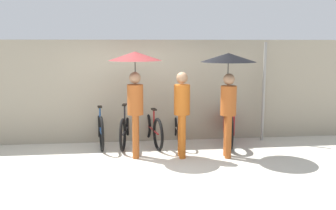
# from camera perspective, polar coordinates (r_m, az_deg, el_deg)

# --- Properties ---
(ground_plane) EXTENTS (30.00, 30.00, 0.00)m
(ground_plane) POSITION_cam_1_polar(r_m,az_deg,el_deg) (7.12, -3.87, -9.54)
(ground_plane) COLOR beige
(back_wall) EXTENTS (10.99, 0.12, 2.39)m
(back_wall) POSITION_cam_1_polar(r_m,az_deg,el_deg) (8.83, -4.60, 2.12)
(back_wall) COLOR gray
(back_wall) RESTS_ON ground
(parked_bicycle_0) EXTENTS (0.44, 1.77, 1.01)m
(parked_bicycle_0) POSITION_cam_1_polar(r_m,az_deg,el_deg) (8.70, -10.34, -3.48)
(parked_bicycle_0) COLOR black
(parked_bicycle_0) RESTS_ON ground
(parked_bicycle_1) EXTENTS (0.44, 1.80, 1.02)m
(parked_bicycle_1) POSITION_cam_1_polar(r_m,az_deg,el_deg) (8.66, -6.41, -3.56)
(parked_bicycle_1) COLOR black
(parked_bicycle_1) RESTS_ON ground
(parked_bicycle_2) EXTENTS (0.50, 1.77, 1.10)m
(parked_bicycle_2) POSITION_cam_1_polar(r_m,az_deg,el_deg) (8.63, -2.47, -3.56)
(parked_bicycle_2) COLOR black
(parked_bicycle_2) RESTS_ON ground
(parked_bicycle_3) EXTENTS (0.44, 1.63, 1.04)m
(parked_bicycle_3) POSITION_cam_1_polar(r_m,az_deg,el_deg) (8.76, 1.39, -3.51)
(parked_bicycle_3) COLOR black
(parked_bicycle_3) RESTS_ON ground
(pedestrian_leading) EXTENTS (1.08, 1.08, 2.15)m
(pedestrian_leading) POSITION_cam_1_polar(r_m,az_deg,el_deg) (7.55, -5.04, 4.84)
(pedestrian_leading) COLOR #9E4C1E
(pedestrian_leading) RESTS_ON ground
(pedestrian_center) EXTENTS (0.32, 0.32, 1.75)m
(pedestrian_center) POSITION_cam_1_polar(r_m,az_deg,el_deg) (7.52, 2.13, -0.41)
(pedestrian_center) COLOR #B25619
(pedestrian_center) RESTS_ON ground
(pedestrian_trailing) EXTENTS (1.12, 1.12, 2.12)m
(pedestrian_trailing) POSITION_cam_1_polar(r_m,az_deg,el_deg) (7.63, 9.18, 4.78)
(pedestrian_trailing) COLOR #9E4C1E
(pedestrian_trailing) RESTS_ON ground
(motorcycle) EXTENTS (0.75, 2.10, 0.95)m
(motorcycle) POSITION_cam_1_polar(r_m,az_deg,el_deg) (8.92, 9.22, -2.94)
(motorcycle) COLOR black
(motorcycle) RESTS_ON ground
(awning_pole) EXTENTS (0.07, 0.07, 2.34)m
(awning_pole) POSITION_cam_1_polar(r_m,az_deg,el_deg) (9.12, 14.36, 1.92)
(awning_pole) COLOR gray
(awning_pole) RESTS_ON ground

